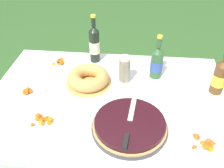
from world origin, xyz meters
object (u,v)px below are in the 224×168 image
(serving_knife, at_px, (129,124))
(juice_bottle_red, at_px, (94,44))
(snack_plate_far, at_px, (30,92))
(cup_stack, at_px, (124,70))
(snack_plate_left, at_px, (43,121))
(berry_tart, at_px, (130,125))
(bundt_cake, at_px, (88,78))
(cider_bottle_amber, at_px, (220,77))
(snack_plate_near, at_px, (203,146))
(snack_plate_right, at_px, (58,63))
(cider_bottle_green, at_px, (157,62))

(serving_knife, bearing_deg, juice_bottle_red, 27.77)
(snack_plate_far, bearing_deg, serving_knife, -22.73)
(cup_stack, distance_m, snack_plate_left, 0.59)
(berry_tart, height_order, serving_knife, serving_knife)
(berry_tart, xyz_separation_m, snack_plate_far, (-0.63, 0.23, -0.02))
(berry_tart, height_order, bundt_cake, bundt_cake)
(juice_bottle_red, bearing_deg, snack_plate_far, -128.96)
(cider_bottle_amber, xyz_separation_m, snack_plate_near, (-0.16, -0.46, -0.10))
(snack_plate_left, bearing_deg, cider_bottle_amber, 20.47)
(cup_stack, distance_m, snack_plate_right, 0.52)
(serving_knife, height_order, cider_bottle_green, cider_bottle_green)
(cider_bottle_amber, height_order, snack_plate_far, cider_bottle_amber)
(cup_stack, relative_size, cider_bottle_amber, 0.61)
(snack_plate_near, bearing_deg, snack_plate_left, 173.91)
(bundt_cake, xyz_separation_m, juice_bottle_red, (-0.00, 0.29, 0.09))
(bundt_cake, distance_m, cup_stack, 0.24)
(bundt_cake, distance_m, snack_plate_far, 0.37)
(snack_plate_near, bearing_deg, cider_bottle_amber, 70.80)
(snack_plate_near, xyz_separation_m, snack_plate_left, (-0.82, 0.09, 0.00))
(snack_plate_near, relative_size, snack_plate_left, 1.09)
(snack_plate_right, bearing_deg, snack_plate_left, -82.23)
(serving_knife, bearing_deg, snack_plate_right, 47.52)
(snack_plate_far, bearing_deg, bundt_cake, 21.98)
(serving_knife, relative_size, snack_plate_far, 1.92)
(cider_bottle_amber, relative_size, snack_plate_right, 1.62)
(juice_bottle_red, xyz_separation_m, snack_plate_left, (-0.18, -0.66, -0.12))
(serving_knife, distance_m, bundt_cake, 0.49)
(berry_tart, relative_size, bundt_cake, 1.35)
(berry_tart, bearing_deg, juice_bottle_red, 113.25)
(cider_bottle_green, xyz_separation_m, snack_plate_near, (0.21, -0.59, -0.10))
(serving_knife, bearing_deg, bundt_cake, 40.55)
(bundt_cake, xyz_separation_m, snack_plate_near, (0.64, -0.46, -0.03))
(cup_stack, xyz_separation_m, snack_plate_right, (-0.49, 0.16, -0.08))
(bundt_cake, relative_size, cider_bottle_amber, 0.96)
(snack_plate_left, height_order, snack_plate_far, snack_plate_far)
(bundt_cake, height_order, snack_plate_near, bundt_cake)
(bundt_cake, relative_size, snack_plate_near, 1.32)
(cider_bottle_green, relative_size, juice_bottle_red, 0.86)
(bundt_cake, distance_m, juice_bottle_red, 0.30)
(bundt_cake, xyz_separation_m, cider_bottle_green, (0.44, 0.13, 0.07))
(cup_stack, height_order, juice_bottle_red, juice_bottle_red)
(berry_tart, relative_size, snack_plate_right, 2.10)
(snack_plate_right, bearing_deg, snack_plate_near, -36.21)
(serving_knife, xyz_separation_m, snack_plate_far, (-0.62, 0.26, -0.05))
(cider_bottle_green, distance_m, snack_plate_right, 0.71)
(snack_plate_near, bearing_deg, cup_stack, 129.46)
(cup_stack, xyz_separation_m, cider_bottle_amber, (0.57, -0.05, 0.02))
(cider_bottle_amber, bearing_deg, berry_tart, -144.87)
(cup_stack, distance_m, snack_plate_near, 0.66)
(serving_knife, distance_m, snack_plate_left, 0.46)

